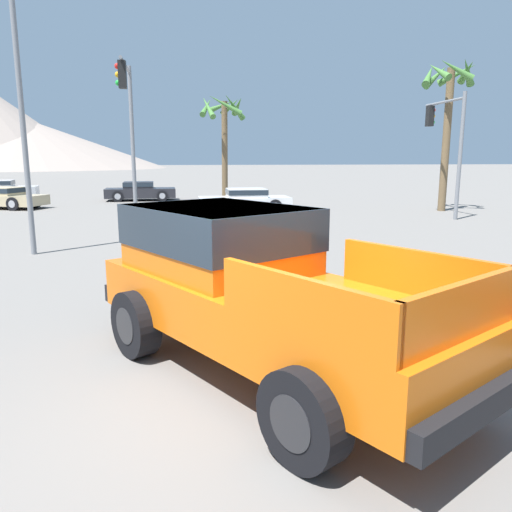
# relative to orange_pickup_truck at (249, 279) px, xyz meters

# --- Properties ---
(ground_plane) EXTENTS (320.00, 320.00, 0.00)m
(ground_plane) POSITION_rel_orange_pickup_truck_xyz_m (-0.07, -0.66, -1.11)
(ground_plane) COLOR slate
(orange_pickup_truck) EXTENTS (4.24, 5.44, 1.95)m
(orange_pickup_truck) POSITION_rel_orange_pickup_truck_xyz_m (0.00, 0.00, 0.00)
(orange_pickup_truck) COLOR orange
(orange_pickup_truck) RESTS_ON ground_plane
(parked_car_white) EXTENTS (4.35, 2.03, 1.08)m
(parked_car_white) POSITION_rel_orange_pickup_truck_xyz_m (2.31, 17.95, -0.54)
(parked_car_white) COLOR white
(parked_car_white) RESTS_ON ground_plane
(parked_car_dark) EXTENTS (4.15, 2.10, 1.11)m
(parked_car_dark) POSITION_rel_orange_pickup_truck_xyz_m (-3.11, 24.96, -0.53)
(parked_car_dark) COLOR #232328
(parked_car_dark) RESTS_ON ground_plane
(parked_car_tan) EXTENTS (4.84, 3.30, 1.07)m
(parked_car_tan) POSITION_rel_orange_pickup_truck_xyz_m (-9.74, 21.18, -0.55)
(parked_car_tan) COLOR tan
(parked_car_tan) RESTS_ON ground_plane
(traffic_light_main) EXTENTS (0.38, 3.24, 6.06)m
(traffic_light_main) POSITION_rel_orange_pickup_truck_xyz_m (-2.60, 14.03, 3.08)
(traffic_light_main) COLOR slate
(traffic_light_main) RESTS_ON ground_plane
(traffic_light_crosswalk) EXTENTS (0.38, 3.22, 5.14)m
(traffic_light_crosswalk) POSITION_rel_orange_pickup_truck_xyz_m (10.60, 14.65, 2.48)
(traffic_light_crosswalk) COLOR slate
(traffic_light_crosswalk) RESTS_ON ground_plane
(street_lamp_post) EXTENTS (0.90, 0.24, 7.34)m
(street_lamp_post) POSITION_rel_orange_pickup_truck_xyz_m (-4.71, 8.08, 3.33)
(street_lamp_post) COLOR slate
(street_lamp_post) RESTS_ON ground_plane
(palm_tree_tall) EXTENTS (2.83, 2.75, 6.25)m
(palm_tree_tall) POSITION_rel_orange_pickup_truck_xyz_m (1.95, 25.11, 3.63)
(palm_tree_tall) COLOR brown
(palm_tree_tall) RESTS_ON ground_plane
(palm_tree_leaning) EXTENTS (2.87, 2.58, 7.00)m
(palm_tree_leaning) POSITION_rel_orange_pickup_truck_xyz_m (11.73, 16.73, 4.14)
(palm_tree_leaning) COLOR brown
(palm_tree_leaning) RESTS_ON ground_plane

